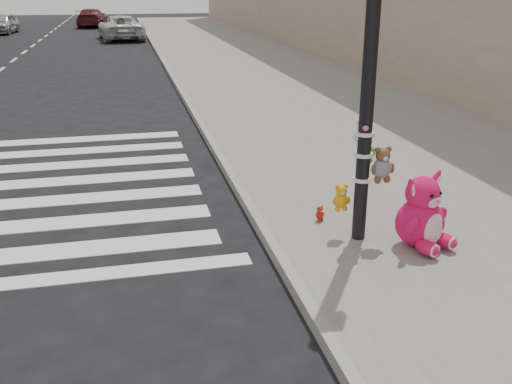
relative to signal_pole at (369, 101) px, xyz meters
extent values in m
plane|color=black|center=(-2.62, -1.81, -1.81)|extent=(120.00, 120.00, 0.00)
cube|color=slate|center=(2.38, 8.19, -1.74)|extent=(7.00, 80.00, 0.14)
cube|color=gray|center=(-1.07, 8.19, -1.74)|extent=(0.12, 80.00, 0.15)
cylinder|color=black|center=(-0.02, -0.01, 0.33)|extent=(0.16, 0.16, 4.00)
cylinder|color=white|center=(-0.02, -0.01, -0.92)|extent=(0.22, 0.22, 0.04)
cylinder|color=white|center=(-0.02, -0.01, -0.62)|extent=(0.22, 0.22, 0.04)
cylinder|color=white|center=(-0.02, -0.01, -0.37)|extent=(0.22, 0.22, 0.04)
ellipsoid|color=#E51357|center=(0.53, -0.66, -1.59)|extent=(0.30, 0.36, 0.17)
ellipsoid|color=#E51357|center=(0.83, -0.53, -1.59)|extent=(0.30, 0.36, 0.17)
ellipsoid|color=#E51357|center=(0.58, -0.37, -1.38)|extent=(0.73, 0.69, 0.58)
ellipsoid|color=#F9BFD1|center=(0.66, -0.55, -1.40)|extent=(0.34, 0.23, 0.38)
sphere|color=#E51357|center=(0.58, -0.37, -1.02)|extent=(0.53, 0.53, 0.40)
ellipsoid|color=#E51357|center=(0.40, -0.42, -0.96)|extent=(0.29, 0.19, 0.40)
ellipsoid|color=#E51357|center=(0.74, -0.28, -0.96)|extent=(0.29, 0.19, 0.40)
imported|color=silver|center=(-2.62, 28.50, -1.14)|extent=(2.71, 5.03, 1.34)
imported|color=#5A191D|center=(-4.62, 39.42, -1.16)|extent=(2.23, 4.63, 1.30)
imported|color=#B3B3B8|center=(-9.96, 34.46, -1.18)|extent=(1.79, 3.81, 1.26)
camera|label=1|loc=(-2.65, -5.89, 1.24)|focal=40.00mm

